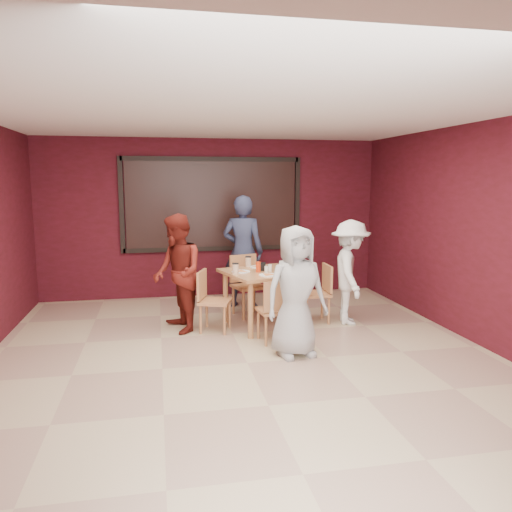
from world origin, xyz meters
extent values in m
plane|color=#C8B38A|center=(0.00, 0.00, 0.00)|extent=(7.00, 7.00, 0.00)
cube|color=black|center=(0.00, 3.45, 1.65)|extent=(3.00, 0.02, 1.50)
cube|color=#B97D4C|center=(0.48, 1.38, 0.78)|extent=(1.26, 1.26, 0.04)
cylinder|color=#B97D4C|center=(-0.02, 1.66, 0.38)|extent=(0.08, 0.08, 0.76)
cylinder|color=#B97D4C|center=(0.76, 1.88, 0.38)|extent=(0.08, 0.08, 0.76)
cylinder|color=#B97D4C|center=(0.20, 0.87, 0.38)|extent=(0.08, 0.08, 0.76)
cylinder|color=#B97D4C|center=(0.99, 1.10, 0.38)|extent=(0.08, 0.08, 0.76)
cylinder|color=white|center=(0.48, 1.05, 0.81)|extent=(0.26, 0.26, 0.01)
cone|color=gold|center=(0.48, 1.05, 0.83)|extent=(0.24, 0.24, 0.02)
cylinder|color=beige|center=(0.62, 0.96, 0.87)|extent=(0.09, 0.09, 0.14)
cylinder|color=black|center=(0.62, 0.96, 0.95)|extent=(0.09, 0.09, 0.01)
cylinder|color=white|center=(0.48, 1.70, 0.81)|extent=(0.26, 0.26, 0.01)
cone|color=gold|center=(0.48, 1.70, 0.83)|extent=(0.24, 0.24, 0.02)
cylinder|color=beige|center=(0.34, 1.80, 0.87)|extent=(0.09, 0.09, 0.14)
cylinder|color=black|center=(0.34, 1.80, 0.95)|extent=(0.09, 0.09, 0.01)
cylinder|color=white|center=(0.16, 1.38, 0.81)|extent=(0.26, 0.26, 0.01)
cone|color=gold|center=(0.16, 1.38, 0.83)|extent=(0.24, 0.24, 0.02)
cylinder|color=beige|center=(0.06, 1.24, 0.87)|extent=(0.09, 0.09, 0.14)
cylinder|color=black|center=(0.06, 1.24, 0.95)|extent=(0.09, 0.09, 0.01)
cylinder|color=white|center=(0.81, 1.38, 0.81)|extent=(0.26, 0.26, 0.01)
cone|color=gold|center=(0.81, 1.38, 0.83)|extent=(0.24, 0.24, 0.02)
cylinder|color=beige|center=(0.90, 1.52, 0.87)|extent=(0.09, 0.09, 0.14)
cylinder|color=black|center=(0.90, 1.52, 0.95)|extent=(0.09, 0.09, 0.01)
cylinder|color=white|center=(0.57, 1.34, 0.85)|extent=(0.06, 0.06, 0.10)
cylinder|color=white|center=(0.50, 1.29, 0.85)|extent=(0.05, 0.05, 0.08)
cylinder|color=red|center=(0.40, 1.32, 0.88)|extent=(0.07, 0.07, 0.15)
cube|color=black|center=(0.46, 1.42, 0.86)|extent=(0.14, 0.09, 0.12)
cube|color=#BA6F48|center=(0.48, 0.70, 0.41)|extent=(0.44, 0.44, 0.04)
cylinder|color=#BA6F48|center=(0.62, 0.87, 0.20)|extent=(0.03, 0.03, 0.39)
cylinder|color=#BA6F48|center=(0.30, 0.84, 0.20)|extent=(0.03, 0.03, 0.39)
cylinder|color=#BA6F48|center=(0.66, 0.55, 0.20)|extent=(0.03, 0.03, 0.39)
cylinder|color=#BA6F48|center=(0.33, 0.52, 0.20)|extent=(0.03, 0.03, 0.39)
cube|color=#BA6F48|center=(0.50, 0.52, 0.64)|extent=(0.40, 0.07, 0.38)
cube|color=#BA6F48|center=(0.39, 1.99, 0.46)|extent=(0.55, 0.55, 0.04)
cylinder|color=#BA6F48|center=(0.26, 1.77, 0.22)|extent=(0.04, 0.04, 0.44)
cylinder|color=#BA6F48|center=(0.61, 1.87, 0.22)|extent=(0.04, 0.04, 0.44)
cylinder|color=#BA6F48|center=(0.16, 2.11, 0.22)|extent=(0.04, 0.04, 0.44)
cylinder|color=#BA6F48|center=(0.51, 2.21, 0.22)|extent=(0.04, 0.04, 0.44)
cube|color=#BA6F48|center=(0.33, 2.18, 0.71)|extent=(0.44, 0.16, 0.43)
cube|color=#BA6F48|center=(-0.21, 1.29, 0.42)|extent=(0.53, 0.53, 0.04)
cylinder|color=#BA6F48|center=(-0.12, 1.08, 0.20)|extent=(0.04, 0.04, 0.40)
cylinder|color=#BA6F48|center=(0.00, 1.39, 0.20)|extent=(0.04, 0.04, 0.40)
cylinder|color=#BA6F48|center=(-0.43, 1.19, 0.20)|extent=(0.04, 0.04, 0.40)
cylinder|color=#BA6F48|center=(-0.31, 1.50, 0.20)|extent=(0.04, 0.04, 0.40)
cube|color=#BA6F48|center=(-0.39, 1.36, 0.65)|extent=(0.17, 0.40, 0.39)
cube|color=#BA6F48|center=(1.27, 1.46, 0.42)|extent=(0.42, 0.42, 0.04)
cylinder|color=#BA6F48|center=(1.11, 1.63, 0.20)|extent=(0.04, 0.04, 0.40)
cylinder|color=#BA6F48|center=(1.10, 1.30, 0.20)|extent=(0.04, 0.04, 0.40)
cylinder|color=#BA6F48|center=(1.44, 1.62, 0.20)|extent=(0.04, 0.04, 0.40)
cylinder|color=#BA6F48|center=(1.44, 1.29, 0.20)|extent=(0.04, 0.04, 0.40)
cube|color=#BA6F48|center=(1.46, 1.45, 0.66)|extent=(0.04, 0.41, 0.39)
imported|color=#ABABAB|center=(0.61, 0.15, 0.78)|extent=(0.84, 0.62, 1.56)
imported|color=#2E3553|center=(0.39, 2.57, 0.92)|extent=(0.78, 0.65, 1.84)
imported|color=maroon|center=(-0.72, 1.39, 0.81)|extent=(0.78, 0.91, 1.63)
imported|color=white|center=(1.76, 1.31, 0.76)|extent=(0.78, 1.08, 1.51)
camera|label=1|loc=(-0.97, -5.39, 2.08)|focal=35.00mm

